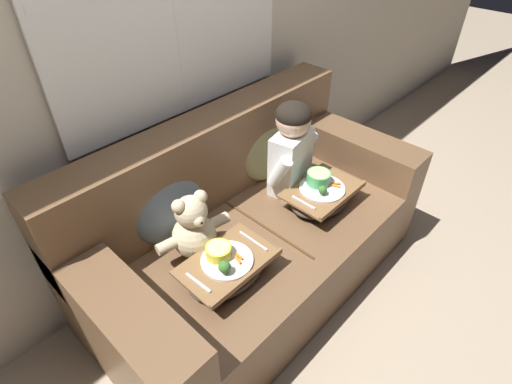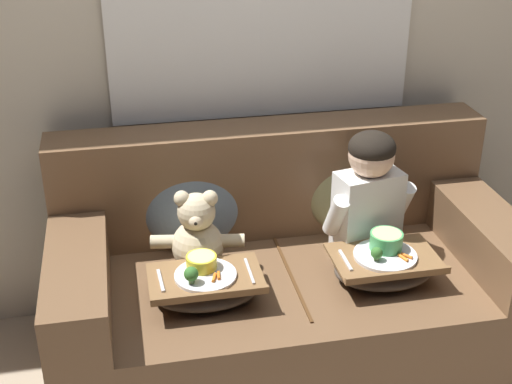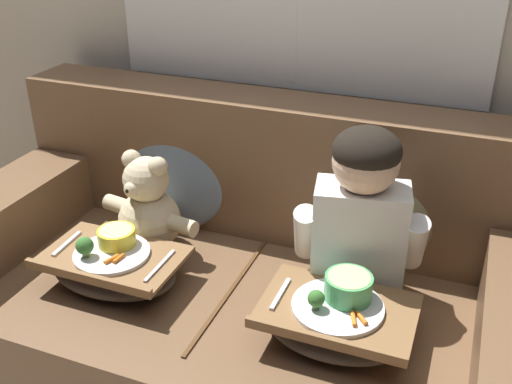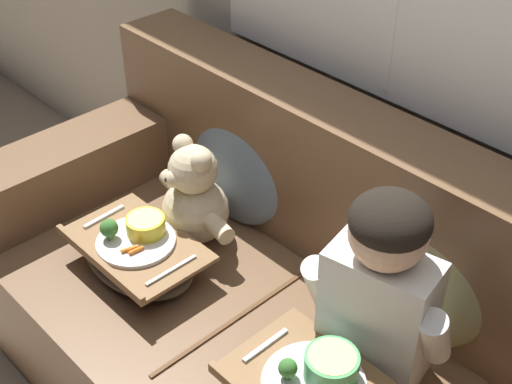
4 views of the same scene
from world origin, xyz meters
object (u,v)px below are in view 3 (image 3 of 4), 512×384
Objects in this scene: teddy_bear at (148,210)px; lap_tray_teddy at (113,266)px; couch at (245,298)px; lap_tray_child at (337,319)px; throw_pillow_behind_child at (373,206)px; throw_pillow_behind_teddy at (176,172)px; child_figure at (362,208)px.

teddy_bear reaches higher than lap_tray_teddy.
couch reaches higher than lap_tray_child.
throw_pillow_behind_child reaches higher than lap_tray_child.
throw_pillow_behind_child is 1.02× the size of lap_tray_teddy.
lap_tray_teddy is at bearing -179.89° from lap_tray_child.
throw_pillow_behind_child is (0.35, 0.21, 0.30)m from couch.
throw_pillow_behind_teddy is at bearing 149.44° from lap_tray_child.
throw_pillow_behind_child is at bearing 90.14° from lap_tray_child.
teddy_bear is at bearing -90.23° from throw_pillow_behind_teddy.
couch is at bearing 30.30° from lap_tray_teddy.
throw_pillow_behind_child is 0.72m from teddy_bear.
lap_tray_teddy is at bearing -90.17° from throw_pillow_behind_teddy.
lap_tray_child is at bearing -89.79° from child_figure.
lap_tray_teddy is (-0.35, -0.20, 0.17)m from couch.
lap_tray_teddy is at bearing -149.37° from throw_pillow_behind_child.
throw_pillow_behind_teddy is (-0.69, 0.00, 0.00)m from throw_pillow_behind_child.
throw_pillow_behind_teddy is (-0.35, 0.21, 0.30)m from couch.
throw_pillow_behind_child is at bearing 30.96° from couch.
child_figure is at bearing 2.57° from couch.
lap_tray_teddy is at bearing -149.70° from couch.
throw_pillow_behind_teddy is 1.05× the size of lap_tray_child.
throw_pillow_behind_teddy is 0.81× the size of child_figure.
lap_tray_child reaches higher than lap_tray_teddy.
throw_pillow_behind_teddy reaches higher than lap_tray_teddy.
throw_pillow_behind_child is 0.69m from throw_pillow_behind_teddy.
lap_tray_teddy is (-0.00, -0.41, -0.13)m from throw_pillow_behind_teddy.
lap_tray_teddy is (-0.69, -0.22, -0.23)m from child_figure.
lap_tray_child is (0.00, -0.41, -0.13)m from throw_pillow_behind_child.
throw_pillow_behind_child is at bearing 0.00° from throw_pillow_behind_teddy.
throw_pillow_behind_teddy is at bearing 180.00° from throw_pillow_behind_child.
teddy_bear is 0.73m from lap_tray_child.
throw_pillow_behind_child is 0.81× the size of child_figure.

